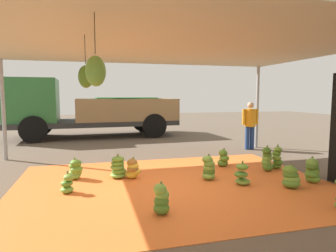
# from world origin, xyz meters

# --- Properties ---
(ground_plane) EXTENTS (40.00, 40.00, 0.00)m
(ground_plane) POSITION_xyz_m (0.00, 3.00, 0.00)
(ground_plane) COLOR brown
(tarp_orange) EXTENTS (6.07, 4.54, 0.01)m
(tarp_orange) POSITION_xyz_m (0.00, 0.00, 0.01)
(tarp_orange) COLOR orange
(tarp_orange) RESTS_ON ground
(tent_canopy) EXTENTS (8.00, 7.00, 2.75)m
(tent_canopy) POSITION_xyz_m (-0.02, -0.10, 2.67)
(tent_canopy) COLOR #9EA0A5
(tent_canopy) RESTS_ON ground
(banana_bunch_0) EXTENTS (0.36, 0.40, 0.45)m
(banana_bunch_0) POSITION_xyz_m (1.54, 1.09, 0.20)
(banana_bunch_0) COLOR #518428
(banana_bunch_0) RESTS_ON tarp_orange
(banana_bunch_1) EXTENTS (0.41, 0.39, 0.46)m
(banana_bunch_1) POSITION_xyz_m (-1.89, 0.88, 0.20)
(banana_bunch_1) COLOR #75A83D
(banana_bunch_1) RESTS_ON tarp_orange
(banana_bunch_2) EXTENTS (0.40, 0.38, 0.52)m
(banana_bunch_2) POSITION_xyz_m (-1.02, 0.75, 0.22)
(banana_bunch_2) COLOR #6B9E38
(banana_bunch_2) RESTS_ON tarp_orange
(banana_bunch_3) EXTENTS (0.32, 0.35, 0.59)m
(banana_bunch_3) POSITION_xyz_m (2.35, 0.48, 0.27)
(banana_bunch_3) COLOR #477523
(banana_bunch_3) RESTS_ON tarp_orange
(banana_bunch_5) EXTENTS (0.34, 0.37, 0.48)m
(banana_bunch_5) POSITION_xyz_m (-0.58, -1.30, 0.22)
(banana_bunch_5) COLOR #477523
(banana_bunch_5) RESTS_ON tarp_orange
(banana_bunch_6) EXTENTS (0.37, 0.36, 0.54)m
(banana_bunch_6) POSITION_xyz_m (0.77, 0.14, 0.24)
(banana_bunch_6) COLOR #75A83D
(banana_bunch_6) RESTS_ON tarp_orange
(banana_bunch_7) EXTENTS (0.33, 0.32, 0.40)m
(banana_bunch_7) POSITION_xyz_m (-1.98, 0.00, 0.17)
(banana_bunch_7) COLOR #6B9E38
(banana_bunch_7) RESTS_ON tarp_orange
(banana_bunch_8) EXTENTS (0.39, 0.39, 0.45)m
(banana_bunch_8) POSITION_xyz_m (2.06, -0.74, 0.20)
(banana_bunch_8) COLOR #518428
(banana_bunch_8) RESTS_ON tarp_orange
(banana_bunch_9) EXTENTS (0.43, 0.39, 0.48)m
(banana_bunch_9) POSITION_xyz_m (1.25, -0.35, 0.20)
(banana_bunch_9) COLOR #75A83D
(banana_bunch_9) RESTS_ON tarp_orange
(banana_bunch_10) EXTENTS (0.36, 0.38, 0.45)m
(banana_bunch_10) POSITION_xyz_m (-0.73, 0.62, 0.21)
(banana_bunch_10) COLOR gold
(banana_bunch_10) RESTS_ON tarp_orange
(banana_bunch_11) EXTENTS (0.33, 0.35, 0.58)m
(banana_bunch_11) POSITION_xyz_m (2.68, 0.57, 0.25)
(banana_bunch_11) COLOR #60932D
(banana_bunch_11) RESTS_ON tarp_orange
(banana_bunch_12) EXTENTS (0.41, 0.39, 0.52)m
(banana_bunch_12) POSITION_xyz_m (2.67, -0.58, 0.24)
(banana_bunch_12) COLOR #60932D
(banana_bunch_12) RESTS_ON tarp_orange
(cargo_truck_main) EXTENTS (6.81, 2.75, 2.40)m
(cargo_truck_main) POSITION_xyz_m (-1.73, 7.41, 1.18)
(cargo_truck_main) COLOR #2D2D2D
(cargo_truck_main) RESTS_ON ground
(worker_0) EXTENTS (0.56, 0.34, 1.53)m
(worker_0) POSITION_xyz_m (3.40, 3.04, 0.89)
(worker_0) COLOR navy
(worker_0) RESTS_ON ground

